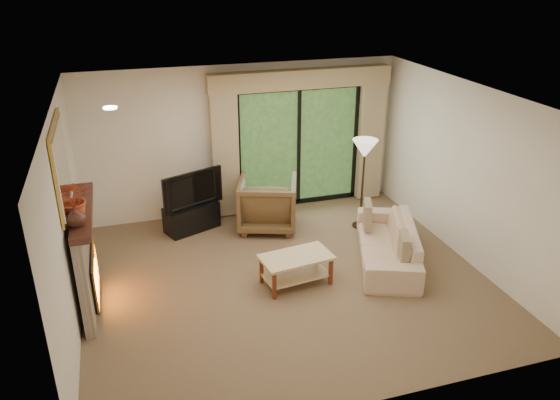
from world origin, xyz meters
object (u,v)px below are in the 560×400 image
object	(u,v)px
sofa	(387,242)
armchair	(268,203)
media_console	(192,217)
coffee_table	(296,270)

from	to	relation	value
sofa	armchair	bearing A→B (deg)	-116.82
sofa	media_console	bearing A→B (deg)	-103.77
coffee_table	sofa	bearing A→B (deg)	0.97
armchair	coffee_table	bearing A→B (deg)	105.84
sofa	coffee_table	bearing A→B (deg)	-59.96
media_console	coffee_table	distance (m)	2.38
armchair	sofa	size ratio (longest dim) A/B	0.48
media_console	sofa	world-z (taller)	sofa
media_console	sofa	xyz separation A→B (m)	(2.64, -1.87, 0.07)
armchair	coffee_table	xyz separation A→B (m)	(-0.11, -1.81, -0.22)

